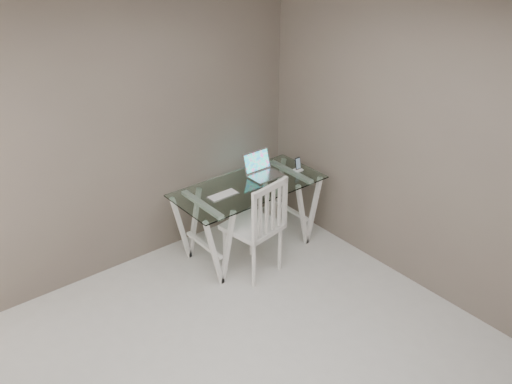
% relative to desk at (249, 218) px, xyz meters
% --- Properties ---
extents(room, '(4.50, 4.52, 2.71)m').
position_rel_desk_xyz_m(room, '(-1.17, -1.63, 1.33)').
color(room, beige).
rests_on(room, ground).
extents(desk, '(1.50, 0.70, 0.75)m').
position_rel_desk_xyz_m(desk, '(0.00, 0.00, 0.00)').
color(desk, silver).
rests_on(desk, ground).
extents(chair, '(0.53, 0.53, 1.01)m').
position_rel_desk_xyz_m(chair, '(-0.18, -0.38, 0.17)').
color(chair, silver).
rests_on(chair, ground).
extents(laptop, '(0.32, 0.29, 0.22)m').
position_rel_desk_xyz_m(laptop, '(0.26, 0.11, 0.42)').
color(laptop, silver).
rests_on(laptop, desk).
extents(keyboard, '(0.31, 0.13, 0.01)m').
position_rel_desk_xyz_m(keyboard, '(-0.32, -0.01, 0.37)').
color(keyboard, silver).
rests_on(keyboard, desk).
extents(mouse, '(0.11, 0.07, 0.04)m').
position_rel_desk_xyz_m(mouse, '(0.00, -0.21, 0.38)').
color(mouse, silver).
rests_on(mouse, desk).
extents(phone_dock, '(0.08, 0.08, 0.14)m').
position_rel_desk_xyz_m(phone_dock, '(0.60, -0.05, 0.40)').
color(phone_dock, white).
rests_on(phone_dock, desk).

